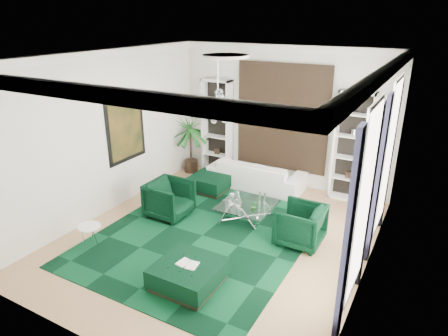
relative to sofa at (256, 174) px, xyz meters
The scene contains 30 objects.
floor 2.88m from the sofa, 81.46° to the right, with size 6.00×7.00×0.02m, color tan.
ceiling 4.46m from the sofa, 81.46° to the right, with size 6.00×7.00×0.02m, color white.
wall_back 1.72m from the sofa, 58.20° to the left, with size 6.00×0.02×3.80m, color silver.
wall_front 6.53m from the sofa, 86.17° to the right, with size 6.00×0.02×3.80m, color silver.
wall_left 4.12m from the sofa, 132.46° to the right, with size 0.02×7.00×3.80m, color silver.
wall_right 4.70m from the sofa, 39.45° to the right, with size 0.02×7.00×3.80m, color silver.
crown_molding 4.38m from the sofa, 81.46° to the right, with size 6.00×7.00×0.18m, color white, non-canonical shape.
ceiling_medallion 4.25m from the sofa, 80.46° to the right, with size 0.90×0.90×0.05m, color white.
tapestry 1.70m from the sofa, 56.22° to the left, with size 2.50×0.06×2.80m, color black.
shelving_left 1.90m from the sofa, 162.39° to the left, with size 0.90×0.38×2.80m, color white, non-canonical shape.
shelving_right 2.63m from the sofa, 11.53° to the left, with size 0.90×0.38×2.80m, color white, non-canonical shape.
painting 3.69m from the sofa, 138.84° to the right, with size 0.04×1.30×1.60m, color black.
window_near 5.28m from the sofa, 47.50° to the right, with size 0.03×1.10×2.90m, color white.
curtain_near_a 5.77m from the sofa, 53.13° to the right, with size 0.07×0.30×3.25m, color black.
curtain_near_b 4.66m from the sofa, 41.08° to the right, with size 0.07×0.30×3.25m, color black.
window_far 3.96m from the sofa, 21.22° to the right, with size 0.03×1.10×2.90m, color white.
curtain_far_a 4.18m from the sofa, 31.93° to the right, with size 0.07×0.30×3.25m, color black.
curtain_far_b 3.65m from the sofa, ahead, with size 0.07×0.30×3.25m, color black.
rug 3.01m from the sofa, 88.02° to the right, with size 4.20×5.00×0.02m, color black.
sofa is the anchor object (origin of this frame).
armchair_left 2.76m from the sofa, 113.07° to the right, with size 0.93×0.96×0.87m, color black.
armchair_right 3.01m from the sofa, 47.69° to the right, with size 0.91×0.94×0.85m, color black.
coffee_table 1.97m from the sofa, 71.58° to the right, with size 1.19×1.19×0.41m, color white, non-canonical shape.
ottoman_side 1.30m from the sofa, 140.42° to the right, with size 0.97×0.97×0.43m, color black.
ottoman_front 4.60m from the sofa, 80.26° to the right, with size 1.10×1.10×0.44m, color black.
book 4.60m from the sofa, 80.26° to the right, with size 0.38×0.25×0.03m, color white.
side_table 4.76m from the sofa, 111.24° to the right, with size 0.47×0.47×0.45m, color white.
palm 2.34m from the sofa, behind, with size 1.38×1.38×2.21m, color #19591E, non-canonical shape.
chandelier 3.73m from the sofa, 82.12° to the right, with size 0.79×0.79×0.72m, color white, non-canonical shape.
table_plant 2.30m from the sofa, 66.48° to the right, with size 0.14×0.11×0.25m, color #19591E.
Camera 1 is at (3.76, -6.54, 4.50)m, focal length 32.00 mm.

